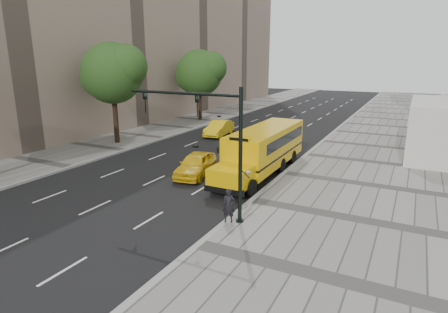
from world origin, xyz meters
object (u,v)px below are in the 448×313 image
at_px(pedestrian, 229,206).
at_px(traffic_signal, 213,137).
at_px(taxi_far, 219,128).
at_px(school_bus, 265,146).
at_px(tree_c, 200,73).
at_px(taxi_near, 196,164).
at_px(tree_b, 113,73).

distance_m(pedestrian, traffic_signal, 3.29).
bearing_deg(taxi_far, school_bus, -53.89).
bearing_deg(school_bus, tree_c, 131.89).
height_order(tree_c, taxi_near, tree_c).
relative_size(taxi_near, traffic_signal, 0.70).
relative_size(tree_c, traffic_signal, 1.35).
distance_m(school_bus, pedestrian, 8.98).
bearing_deg(school_bus, taxi_far, 132.08).
xyz_separation_m(school_bus, taxi_far, (-8.52, 9.44, -1.00)).
bearing_deg(pedestrian, traffic_signal, 145.57).
relative_size(school_bus, pedestrian, 7.21).
relative_size(tree_b, tree_c, 1.04).
bearing_deg(taxi_far, tree_b, -136.08).
height_order(school_bus, pedestrian, school_bus).
bearing_deg(tree_b, tree_c, 89.98).
bearing_deg(tree_c, taxi_far, -48.36).
bearing_deg(tree_b, school_bus, -7.11).
bearing_deg(tree_b, traffic_signal, -33.70).
bearing_deg(tree_c, traffic_signal, -58.20).
height_order(tree_b, taxi_far, tree_b).
distance_m(tree_b, taxi_near, 13.42).
xyz_separation_m(taxi_far, traffic_signal, (9.21, -17.97, 3.33)).
height_order(taxi_near, pedestrian, pedestrian).
distance_m(tree_b, traffic_signal, 18.88).
distance_m(school_bus, traffic_signal, 8.88).
bearing_deg(taxi_far, traffic_signal, -68.84).
relative_size(tree_b, taxi_near, 1.99).
bearing_deg(tree_b, pedestrian, -32.76).
distance_m(tree_b, tree_c, 14.75).
distance_m(taxi_near, traffic_signal, 7.83).
xyz_separation_m(tree_b, school_bus, (14.90, -1.86, -4.59)).
xyz_separation_m(taxi_near, pedestrian, (5.34, -5.82, 0.19)).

